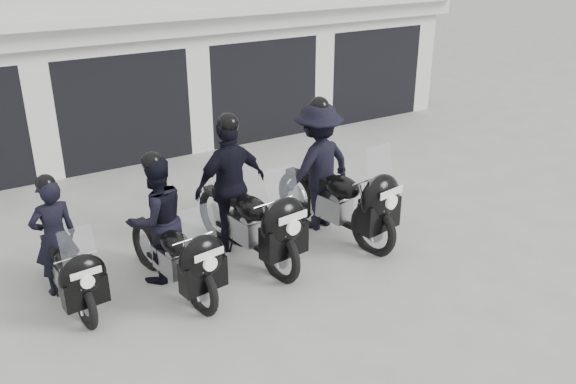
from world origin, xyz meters
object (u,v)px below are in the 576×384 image
police_bike_b (165,230)px  police_bike_d (327,175)px  police_bike_a (63,254)px  police_bike_c (239,196)px

police_bike_b → police_bike_d: police_bike_d is taller
police_bike_a → police_bike_b: (1.23, -0.29, 0.12)m
police_bike_a → police_bike_c: size_ratio=0.80×
police_bike_b → police_bike_a: bearing=159.2°
police_bike_c → police_bike_d: 1.47m
police_bike_c → police_bike_b: bearing=-174.4°
police_bike_a → police_bike_d: size_ratio=0.78×
police_bike_b → police_bike_c: size_ratio=0.88×
police_bike_d → police_bike_b: bearing=174.7°
police_bike_c → police_bike_d: size_ratio=0.98×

